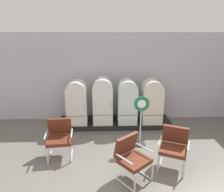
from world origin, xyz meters
TOP-DOWN VIEW (x-y plane):
  - ground at (0.00, 0.00)m, footprint 12.00×10.00m
  - back_wall at (0.00, 3.66)m, footprint 11.76×0.12m
  - display_plinth at (0.00, 3.02)m, footprint 3.80×0.95m
  - refrigerator_0 at (-1.22, 2.89)m, footprint 0.66×0.63m
  - refrigerator_1 at (-0.38, 2.92)m, footprint 0.64×0.68m
  - refrigerator_2 at (0.42, 2.90)m, footprint 0.62×0.66m
  - refrigerator_3 at (1.23, 2.92)m, footprint 0.65×0.68m
  - armchair_left at (-1.47, 1.22)m, footprint 0.71×0.70m
  - armchair_right at (1.29, 0.68)m, footprint 0.81×0.83m
  - armchair_center at (0.25, 0.28)m, footprint 0.86×0.87m
  - sign_stand at (0.67, 1.66)m, footprint 0.42×0.32m

SIDE VIEW (x-z plane):
  - ground at x=0.00m, z-range -0.05..0.00m
  - display_plinth at x=0.00m, z-range 0.00..0.16m
  - armchair_left at x=-1.47m, z-range 0.07..1.05m
  - armchair_right at x=1.29m, z-range 0.07..1.05m
  - armchair_center at x=0.25m, z-range 0.07..1.05m
  - sign_stand at x=0.67m, z-range -0.05..1.40m
  - refrigerator_0 at x=-1.22m, z-range 0.20..1.64m
  - refrigerator_3 at x=1.23m, z-range 0.20..1.65m
  - refrigerator_2 at x=0.42m, z-range 0.20..1.66m
  - refrigerator_1 at x=-0.38m, z-range 0.20..1.72m
  - back_wall at x=0.00m, z-range 0.01..3.08m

